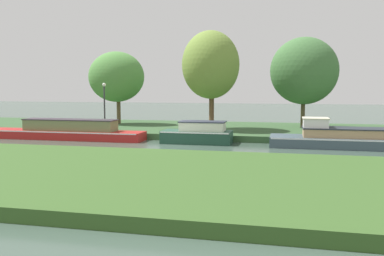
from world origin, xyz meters
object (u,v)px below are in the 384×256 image
Objects in this scene: red_barge at (65,131)px; slate_narrowboat at (340,138)px; willow_tree_right at (304,71)px; mooring_post_near at (200,127)px; forest_cruiser at (198,134)px; willow_tree_left at (116,77)px; willow_tree_centre at (211,65)px; lamp_post at (104,101)px.

red_barge is 1.48× the size of slate_narrowboat.
willow_tree_right is 9.44m from mooring_post_near.
mooring_post_near is at bearing 94.99° from forest_cruiser.
willow_tree_right reaches higher than red_barge.
willow_tree_left is at bearing 139.70° from forest_cruiser.
slate_narrowboat is 10.09m from willow_tree_centre.
willow_tree_left is (-8.02, 6.80, 3.54)m from forest_cruiser.
lamp_post is at bearing -160.71° from willow_tree_centre.
red_barge is at bearing -133.91° from lamp_post.
red_barge reaches higher than mooring_post_near.
red_barge is 1.68× the size of willow_tree_right.
red_barge is at bearing 180.00° from forest_cruiser.
red_barge is 1.91× the size of willow_tree_left.
willow_tree_left reaches higher than red_barge.
forest_cruiser is 7.35m from lamp_post.
mooring_post_near is (8.63, 1.11, 0.33)m from red_barge.
willow_tree_centre reaches higher than forest_cruiser.
willow_tree_left is 1.78× the size of lamp_post.
mooring_post_near is (7.92, -5.69, -3.26)m from willow_tree_left.
red_barge is at bearing -95.92° from willow_tree_left.
red_barge is at bearing -154.72° from willow_tree_right.
willow_tree_centre is at bearing -156.48° from willow_tree_right.
willow_tree_centre reaches higher than willow_tree_right.
willow_tree_left is at bearing 103.58° from lamp_post.
lamp_post reaches higher than red_barge.
willow_tree_centre is at bearing -17.23° from willow_tree_left.
willow_tree_left is at bearing 144.31° from mooring_post_near.
forest_cruiser reaches higher than red_barge.
willow_tree_right is (14.98, 7.07, 3.95)m from red_barge.
slate_narrowboat is 7.99m from forest_cruiser.
red_barge is 3.29m from lamp_post.
willow_tree_right is at bearing 103.77° from slate_narrowboat.
willow_tree_left is 0.84× the size of willow_tree_centre.
slate_narrowboat is at bearing -7.49° from lamp_post.
willow_tree_right is 7.33× the size of mooring_post_near.
willow_tree_right is at bearing 21.35° from lamp_post.
willow_tree_centre is at bearing 19.29° from lamp_post.
slate_narrowboat is 1.08× the size of willow_tree_centre.
red_barge is at bearing 180.00° from slate_narrowboat.
mooring_post_near is at bearing -90.87° from willow_tree_centre.
lamp_post reaches higher than mooring_post_near.
willow_tree_right is (6.26, 7.07, 3.90)m from forest_cruiser.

